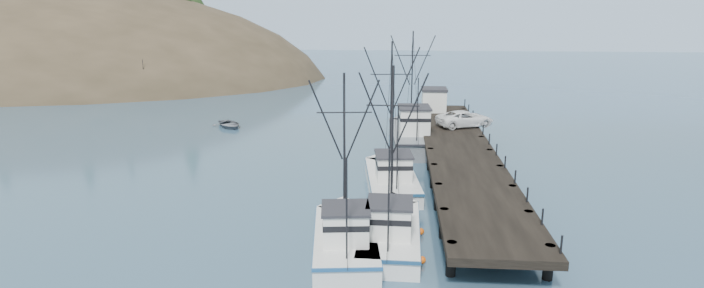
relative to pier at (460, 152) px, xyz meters
name	(u,v)px	position (x,y,z in m)	size (l,w,h in m)	color
ground	(264,239)	(-14.00, -16.00, -1.69)	(400.00, 400.00, 0.00)	#2D4B64
pier	(460,152)	(0.00, 0.00, 0.00)	(6.00, 44.00, 2.00)	black
headland	(8,96)	(-88.95, 62.61, -6.24)	(134.80, 78.00, 51.00)	#382D1E
distant_ridge	(402,46)	(-4.00, 154.00, -1.69)	(360.00, 40.00, 26.00)	#9EB2C6
distant_ridge_far	(275,43)	(-54.00, 169.00, -1.69)	(180.00, 25.00, 18.00)	silver
moored_sailboats	(168,89)	(-44.93, 42.96, -1.36)	(18.51, 17.12, 6.35)	silver
trawler_near	(390,230)	(-5.97, -15.97, -0.87)	(3.85, 11.10, 11.30)	silver
trawler_mid	(345,236)	(-8.69, -17.10, -0.87)	(4.77, 11.11, 10.97)	silver
trawler_far	(391,177)	(-6.04, -5.11, -0.87)	(4.89, 11.92, 12.04)	silver
work_vessel	(412,135)	(-4.05, 8.47, -0.46)	(5.05, 14.43, 12.21)	slate
pier_shed	(434,99)	(-1.22, 18.00, 1.73)	(3.00, 3.20, 2.80)	silver
pickup_truck	(465,119)	(1.50, 9.48, 1.15)	(2.78, 6.02, 1.67)	white
motorboat	(229,127)	(-25.97, 16.01, -1.69)	(3.40, 4.76, 0.99)	slate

